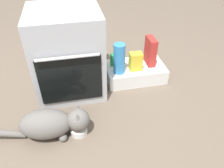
# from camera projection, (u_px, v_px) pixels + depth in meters

# --- Properties ---
(ground) EXTENTS (8.00, 8.00, 0.00)m
(ground) POSITION_uv_depth(u_px,v_px,m) (80.00, 122.00, 1.88)
(ground) COLOR #6B5B4C
(oven) EXTENTS (0.61, 0.62, 0.78)m
(oven) POSITION_uv_depth(u_px,v_px,m) (68.00, 53.00, 2.02)
(oven) COLOR #B7BABF
(oven) RESTS_ON ground
(pantry_cabinet) EXTENTS (0.60, 0.36, 0.15)m
(pantry_cabinet) POSITION_uv_depth(u_px,v_px,m) (135.00, 72.00, 2.34)
(pantry_cabinet) COLOR white
(pantry_cabinet) RESTS_ON ground
(food_bowl) EXTENTS (0.13, 0.13, 0.08)m
(food_bowl) POSITION_uv_depth(u_px,v_px,m) (79.00, 130.00, 1.77)
(food_bowl) COLOR white
(food_bowl) RESTS_ON ground
(cat) EXTENTS (0.83, 0.26, 0.25)m
(cat) POSITION_uv_depth(u_px,v_px,m) (51.00, 123.00, 1.69)
(cat) COLOR slate
(cat) RESTS_ON ground
(water_bottle) EXTENTS (0.11, 0.11, 0.30)m
(water_bottle) POSITION_uv_depth(u_px,v_px,m) (119.00, 59.00, 2.11)
(water_bottle) COLOR #388CD1
(water_bottle) RESTS_ON pantry_cabinet
(cereal_box) EXTENTS (0.07, 0.18, 0.28)m
(cereal_box) POSITION_uv_depth(u_px,v_px,m) (150.00, 51.00, 2.25)
(cereal_box) COLOR #B72D28
(cereal_box) RESTS_ON pantry_cabinet
(soda_can) EXTENTS (0.07, 0.07, 0.12)m
(soda_can) POSITION_uv_depth(u_px,v_px,m) (113.00, 60.00, 2.27)
(soda_can) COLOR green
(soda_can) RESTS_ON pantry_cabinet
(snack_bag) EXTENTS (0.12, 0.09, 0.18)m
(snack_bag) POSITION_uv_depth(u_px,v_px,m) (136.00, 61.00, 2.19)
(snack_bag) COLOR yellow
(snack_bag) RESTS_ON pantry_cabinet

